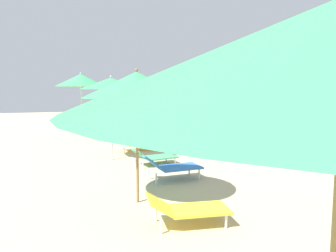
% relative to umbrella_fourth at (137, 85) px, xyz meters
% --- Properties ---
extents(umbrella_fourth, '(1.94, 1.94, 2.46)m').
position_rel_umbrella_fourth_xyz_m(umbrella_fourth, '(0.00, 0.00, 0.00)').
color(umbrella_fourth, olive).
rests_on(umbrella_fourth, ground).
extents(lounger_fourth_shoreside, '(1.33, 0.69, 0.59)m').
position_rel_umbrella_fourth_xyz_m(lounger_fourth_shoreside, '(1.11, 1.19, -1.84)').
color(lounger_fourth_shoreside, blue).
rests_on(lounger_fourth_shoreside, ground).
extents(lounger_fourth_inland, '(1.33, 0.74, 0.49)m').
position_rel_umbrella_fourth_xyz_m(lounger_fourth_inland, '(0.47, -1.25, -1.90)').
color(lounger_fourth_inland, yellow).
rests_on(lounger_fourth_inland, ground).
extents(umbrella_fifth, '(1.80, 1.80, 2.50)m').
position_rel_umbrella_fourth_xyz_m(umbrella_fifth, '(0.17, 3.86, 0.10)').
color(umbrella_fifth, silver).
rests_on(umbrella_fifth, ground).
extents(lounger_fifth_shoreside, '(1.34, 0.89, 0.57)m').
position_rel_umbrella_fourth_xyz_m(lounger_fifth_shoreside, '(1.11, 5.04, -1.88)').
color(lounger_fifth_shoreside, yellow).
rests_on(lounger_fifth_shoreside, ground).
extents(lounger_fifth_inland, '(1.31, 0.82, 0.49)m').
position_rel_umbrella_fourth_xyz_m(lounger_fifth_inland, '(1.15, 2.80, -1.92)').
color(lounger_fifth_inland, '#4CA572').
rests_on(lounger_fifth_inland, ground).
extents(umbrella_farthest, '(2.02, 2.02, 2.79)m').
position_rel_umbrella_fourth_xyz_m(umbrella_farthest, '(-0.38, 7.91, 0.31)').
color(umbrella_farthest, silver).
rests_on(umbrella_farthest, ground).
extents(lounger_farthest_shoreside, '(1.58, 0.97, 0.54)m').
position_rel_umbrella_fourth_xyz_m(lounger_farthest_shoreside, '(0.62, 8.92, -1.91)').
color(lounger_farthest_shoreside, '#D8593F').
rests_on(lounger_farthest_shoreside, ground).
extents(beach_ball, '(0.30, 0.30, 0.30)m').
position_rel_umbrella_fourth_xyz_m(beach_ball, '(3.48, 9.47, -2.01)').
color(beach_ball, yellow).
rests_on(beach_ball, ground).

